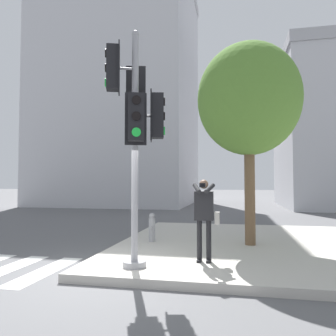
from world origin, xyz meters
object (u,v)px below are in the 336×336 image
(traffic_signal_pole, at_px, (135,117))
(street_tree, at_px, (249,100))
(fire_hydrant, at_px, (152,227))
(person_photographer, at_px, (205,212))

(traffic_signal_pole, height_order, street_tree, street_tree)
(street_tree, bearing_deg, fire_hydrant, -178.77)
(traffic_signal_pole, bearing_deg, fire_hydrant, 97.38)
(traffic_signal_pole, xyz_separation_m, street_tree, (2.37, 2.87, 0.95))
(traffic_signal_pole, relative_size, street_tree, 0.87)
(street_tree, relative_size, fire_hydrant, 6.81)
(street_tree, bearing_deg, traffic_signal_pole, -129.54)
(person_photographer, relative_size, fire_hydrant, 2.15)
(person_photographer, xyz_separation_m, fire_hydrant, (-1.69, 2.06, -0.64))
(person_photographer, bearing_deg, street_tree, 63.85)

